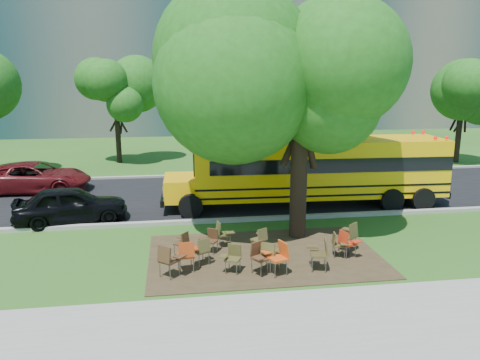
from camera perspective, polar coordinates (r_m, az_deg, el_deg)
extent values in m
plane|color=#245019|center=(14.87, -1.24, -8.72)|extent=(160.00, 160.00, 0.00)
cube|color=gray|center=(10.43, 2.36, -18.67)|extent=(60.00, 4.00, 0.04)
cube|color=#382819|center=(14.56, 2.96, -9.16)|extent=(7.00, 4.50, 0.03)
cube|color=black|center=(21.50, -3.56, -1.84)|extent=(80.00, 8.00, 0.04)
cube|color=gray|center=(17.66, -2.46, -4.95)|extent=(80.00, 0.25, 0.14)
cube|color=gray|center=(25.46, -4.35, 0.59)|extent=(80.00, 0.25, 0.14)
cube|color=#5F5F5B|center=(50.43, -16.36, 18.68)|extent=(38.00, 16.00, 22.00)
cube|color=#6E665B|center=(58.18, 19.02, 19.16)|extent=(30.00, 16.00, 25.00)
cylinder|color=black|center=(30.14, -14.65, 5.37)|extent=(0.32, 0.32, 3.50)
sphere|color=#215613|center=(29.94, -14.92, 10.06)|extent=(4.80, 4.80, 4.80)
cylinder|color=black|center=(29.56, 10.91, 6.10)|extent=(0.38, 0.38, 4.20)
sphere|color=#215613|center=(29.37, 11.16, 11.80)|extent=(5.60, 5.60, 5.60)
cylinder|color=black|center=(32.26, 25.09, 5.13)|extent=(0.34, 0.34, 3.60)
sphere|color=#215613|center=(32.07, 25.53, 9.64)|extent=(5.00, 5.00, 5.00)
cylinder|color=black|center=(15.68, 7.19, 0.87)|extent=(0.56, 0.56, 4.48)
sphere|color=#215613|center=(15.34, 7.54, 13.08)|extent=(7.20, 7.20, 7.20)
cube|color=#FCB407|center=(19.74, 9.63, 1.60)|extent=(10.44, 2.69, 2.31)
cube|color=black|center=(19.77, 10.44, 2.35)|extent=(9.88, 2.71, 0.57)
cube|color=#FCB407|center=(19.14, -7.34, -0.92)|extent=(1.29, 2.11, 0.90)
cube|color=black|center=(19.86, 9.56, -0.07)|extent=(10.46, 2.72, 0.08)
cube|color=black|center=(19.94, 9.53, -1.04)|extent=(10.46, 2.72, 0.08)
cylinder|color=black|center=(18.12, -6.05, -3.22)|extent=(0.95, 0.31, 0.94)
cylinder|color=black|center=(20.40, -6.12, -1.39)|extent=(0.95, 0.31, 0.94)
cylinder|color=black|center=(19.88, 18.04, -2.34)|extent=(0.95, 0.31, 0.94)
cylinder|color=black|center=(21.97, 15.53, -0.76)|extent=(0.95, 0.31, 0.94)
cylinder|color=black|center=(20.46, 21.41, -2.18)|extent=(0.95, 0.31, 0.94)
cylinder|color=black|center=(22.50, 18.65, -0.65)|extent=(0.95, 0.31, 0.94)
cube|color=#A73911|center=(13.37, -6.65, -9.12)|extent=(0.51, 0.49, 0.05)
cube|color=#A73911|center=(13.10, -6.54, -8.46)|extent=(0.44, 0.16, 0.44)
cube|color=#A73911|center=(13.50, -5.67, -8.28)|extent=(0.28, 0.33, 0.03)
cylinder|color=slate|center=(13.60, -7.53, -9.85)|extent=(0.03, 0.03, 0.49)
cylinder|color=slate|center=(13.32, -5.70, -10.31)|extent=(0.03, 0.03, 0.49)
cube|color=#462B19|center=(13.07, -8.62, -9.68)|extent=(0.64, 0.63, 0.05)
cube|color=#462B19|center=(12.85, -9.25, -8.95)|extent=(0.40, 0.37, 0.44)
cube|color=#462B19|center=(12.96, -7.31, -9.20)|extent=(0.38, 0.39, 0.03)
cylinder|color=slate|center=(13.41, -8.65, -10.22)|extent=(0.03, 0.03, 0.49)
cylinder|color=slate|center=(12.93, -8.52, -11.13)|extent=(0.03, 0.03, 0.49)
cube|color=brown|center=(13.76, -4.80, -8.62)|extent=(0.55, 0.54, 0.05)
cube|color=brown|center=(13.54, -4.42, -8.00)|extent=(0.39, 0.27, 0.39)
cube|color=brown|center=(13.94, -4.28, -7.80)|extent=(0.32, 0.34, 0.03)
cylinder|color=slate|center=(13.90, -5.74, -9.40)|extent=(0.02, 0.02, 0.44)
cylinder|color=slate|center=(13.80, -3.81, -9.54)|extent=(0.02, 0.02, 0.44)
cube|color=#4A4420|center=(13.19, -0.89, -9.63)|extent=(0.52, 0.51, 0.05)
cube|color=#4A4420|center=(13.26, -0.67, -8.53)|extent=(0.38, 0.24, 0.38)
cube|color=#4A4420|center=(13.10, -2.03, -9.27)|extent=(0.30, 0.33, 0.03)
cylinder|color=slate|center=(13.09, -0.42, -10.83)|extent=(0.02, 0.02, 0.43)
cylinder|color=slate|center=(13.46, -1.34, -10.14)|extent=(0.02, 0.02, 0.43)
cube|color=#494420|center=(13.42, 3.65, -9.12)|extent=(0.58, 0.57, 0.05)
cube|color=#494420|center=(13.18, 3.38, -8.49)|extent=(0.39, 0.30, 0.41)
cube|color=#494420|center=(13.42, 4.86, -8.57)|extent=(0.34, 0.36, 0.03)
cylinder|color=slate|center=(13.71, 3.22, -9.65)|extent=(0.02, 0.02, 0.46)
cylinder|color=slate|center=(13.30, 4.08, -10.39)|extent=(0.02, 0.02, 0.46)
cube|color=#50301C|center=(13.12, 2.60, -9.51)|extent=(0.61, 0.60, 0.05)
cube|color=#50301C|center=(13.17, 2.02, -8.33)|extent=(0.41, 0.32, 0.43)
cube|color=#50301C|center=(12.81, 2.24, -9.46)|extent=(0.36, 0.38, 0.03)
cylinder|color=slate|center=(13.22, 3.71, -10.48)|extent=(0.03, 0.03, 0.48)
cylinder|color=slate|center=(13.22, 1.46, -10.45)|extent=(0.03, 0.03, 0.48)
cube|color=#473B1E|center=(13.49, 9.58, -8.94)|extent=(0.54, 0.55, 0.06)
cube|color=#473B1E|center=(13.43, 10.47, -7.98)|extent=(0.20, 0.46, 0.45)
cube|color=#473B1E|center=(13.68, 8.85, -8.01)|extent=(0.36, 0.31, 0.03)
cylinder|color=slate|center=(13.40, 8.79, -10.23)|extent=(0.03, 0.03, 0.50)
cylinder|color=slate|center=(13.78, 10.26, -9.62)|extent=(0.03, 0.03, 0.50)
cube|color=red|center=(14.64, 12.99, -7.55)|extent=(0.50, 0.52, 0.05)
cube|color=red|center=(14.46, 12.48, -6.86)|extent=(0.21, 0.41, 0.40)
cube|color=red|center=(14.52, 14.04, -7.29)|extent=(0.33, 0.29, 0.03)
cylinder|color=slate|center=(14.94, 13.05, -8.04)|extent=(0.02, 0.02, 0.45)
cylinder|color=slate|center=(14.50, 12.84, -8.69)|extent=(0.02, 0.02, 0.45)
cube|color=#432B18|center=(14.51, -7.20, -7.69)|extent=(0.51, 0.51, 0.04)
cube|color=#432B18|center=(14.36, -6.69, -7.08)|extent=(0.28, 0.34, 0.36)
cube|color=#432B18|center=(14.71, -7.14, -6.97)|extent=(0.32, 0.30, 0.03)
cylinder|color=slate|center=(14.55, -8.01, -8.50)|extent=(0.02, 0.02, 0.40)
cylinder|color=slate|center=(14.62, -6.35, -8.35)|extent=(0.02, 0.02, 0.40)
cube|color=#472C19|center=(14.62, -3.60, -7.46)|extent=(0.50, 0.49, 0.04)
cube|color=#472C19|center=(14.69, -3.34, -6.55)|extent=(0.35, 0.25, 0.36)
cube|color=#472C19|center=(14.57, -4.58, -7.11)|extent=(0.29, 0.31, 0.03)
cylinder|color=slate|center=(14.51, -3.31, -8.47)|extent=(0.02, 0.02, 0.40)
cylinder|color=slate|center=(14.88, -3.87, -7.91)|extent=(0.02, 0.02, 0.40)
cube|color=#44401D|center=(15.08, -2.02, -6.61)|extent=(0.46, 0.48, 0.05)
cube|color=#44401D|center=(14.96, -2.69, -5.89)|extent=(0.16, 0.41, 0.40)
cube|color=#44401D|center=(14.86, -1.25, -6.42)|extent=(0.31, 0.26, 0.03)
cylinder|color=slate|center=(15.35, -1.58, -7.13)|extent=(0.02, 0.02, 0.45)
cylinder|color=slate|center=(14.96, -2.46, -7.69)|extent=(0.02, 0.02, 0.45)
cube|color=brown|center=(14.66, 2.29, -7.28)|extent=(0.54, 0.53, 0.05)
cube|color=brown|center=(14.47, 2.77, -6.68)|extent=(0.37, 0.28, 0.38)
cube|color=brown|center=(14.86, 2.59, -6.54)|extent=(0.32, 0.34, 0.03)
cylinder|color=slate|center=(14.74, 1.39, -8.04)|extent=(0.02, 0.02, 0.43)
cylinder|color=slate|center=(14.73, 3.18, -8.07)|extent=(0.02, 0.02, 0.43)
cube|color=#493F1F|center=(14.59, 11.97, -7.74)|extent=(0.42, 0.44, 0.04)
cube|color=#493F1F|center=(14.50, 11.37, -7.02)|extent=(0.15, 0.37, 0.36)
cube|color=#493F1F|center=(14.38, 12.63, -7.63)|extent=(0.28, 0.24, 0.03)
cylinder|color=slate|center=(14.83, 12.42, -8.26)|extent=(0.02, 0.02, 0.40)
cylinder|color=slate|center=(14.50, 11.43, -8.71)|extent=(0.02, 0.02, 0.40)
cube|color=#443D1D|center=(15.08, 12.96, -6.72)|extent=(0.65, 0.64, 0.06)
cube|color=#443D1D|center=(14.91, 13.68, -5.98)|extent=(0.41, 0.37, 0.45)
cube|color=#443D1D|center=(15.33, 12.96, -5.86)|extent=(0.39, 0.40, 0.03)
cylinder|color=slate|center=(15.09, 11.92, -7.66)|extent=(0.03, 0.03, 0.50)
cylinder|color=slate|center=(15.24, 13.89, -7.56)|extent=(0.03, 0.03, 0.50)
cube|color=#C04714|center=(13.08, 4.57, -9.53)|extent=(0.57, 0.59, 0.06)
cube|color=#C04714|center=(13.09, 5.33, -8.38)|extent=(0.25, 0.45, 0.44)
cube|color=#C04714|center=(13.16, 3.38, -8.74)|extent=(0.37, 0.33, 0.03)
cylinder|color=slate|center=(12.94, 4.29, -10.98)|extent=(0.03, 0.03, 0.50)
cylinder|color=slate|center=(13.42, 4.80, -10.09)|extent=(0.03, 0.03, 0.50)
imported|color=black|center=(18.56, -19.91, -2.84)|extent=(4.28, 2.29, 1.38)
imported|color=#500D11|center=(23.94, -23.75, 0.27)|extent=(5.16, 2.58, 1.40)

